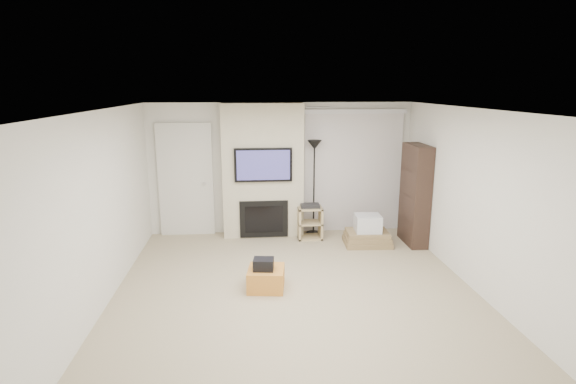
{
  "coord_description": "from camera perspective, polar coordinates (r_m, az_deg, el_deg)",
  "views": [
    {
      "loc": [
        -0.62,
        -5.72,
        2.79
      ],
      "look_at": [
        0.0,
        1.2,
        1.15
      ],
      "focal_mm": 28.0,
      "sensor_mm": 36.0,
      "label": 1
    }
  ],
  "objects": [
    {
      "name": "bookshelf",
      "position": [
        8.33,
        15.84,
        -0.34
      ],
      "size": [
        0.3,
        0.8,
        1.8
      ],
      "color": "black",
      "rests_on": "floor"
    },
    {
      "name": "ceiling",
      "position": [
        5.76,
        1.09,
        10.41
      ],
      "size": [
        5.0,
        5.5,
        0.0
      ],
      "primitive_type": "cube",
      "color": "white",
      "rests_on": "wall_back"
    },
    {
      "name": "vertical_blinds",
      "position": [
        8.78,
        8.26,
        3.2
      ],
      "size": [
        1.98,
        0.1,
        2.37
      ],
      "color": "silver",
      "rests_on": "floor"
    },
    {
      "name": "ottoman",
      "position": [
        6.44,
        -2.8,
        -10.9
      ],
      "size": [
        0.56,
        0.56,
        0.3
      ],
      "primitive_type": "cube",
      "rotation": [
        0.0,
        0.0,
        -0.13
      ],
      "color": "orange",
      "rests_on": "floor"
    },
    {
      "name": "av_stand",
      "position": [
        8.42,
        2.79,
        -3.61
      ],
      "size": [
        0.45,
        0.38,
        0.66
      ],
      "color": "tan",
      "rests_on": "floor"
    },
    {
      "name": "wall_front",
      "position": [
        3.4,
        6.16,
        -13.71
      ],
      "size": [
        5.0,
        0.0,
        2.5
      ],
      "primitive_type": "cube",
      "rotation": [
        1.57,
        0.0,
        0.0
      ],
      "color": "silver",
      "rests_on": "ground"
    },
    {
      "name": "hvac_vent",
      "position": [
        6.6,
        3.84,
        10.72
      ],
      "size": [
        0.35,
        0.18,
        0.01
      ],
      "primitive_type": "cube",
      "color": "silver",
      "rests_on": "ceiling"
    },
    {
      "name": "black_bag",
      "position": [
        6.32,
        -3.13,
        -9.14
      ],
      "size": [
        0.31,
        0.25,
        0.16
      ],
      "primitive_type": "cube",
      "rotation": [
        0.0,
        0.0,
        -0.13
      ],
      "color": "black",
      "rests_on": "ottoman"
    },
    {
      "name": "wall_left",
      "position": [
        6.21,
        -22.58,
        -2.11
      ],
      "size": [
        0.0,
        5.5,
        2.5
      ],
      "primitive_type": "cube",
      "rotation": [
        1.57,
        0.0,
        1.57
      ],
      "color": "silver",
      "rests_on": "ground"
    },
    {
      "name": "fireplace_wall",
      "position": [
        8.4,
        -3.2,
        2.61
      ],
      "size": [
        1.5,
        0.47,
        2.5
      ],
      "color": "beige",
      "rests_on": "floor"
    },
    {
      "name": "floor",
      "position": [
        6.39,
        0.99,
        -12.6
      ],
      "size": [
        5.0,
        5.5,
        0.0
      ],
      "primitive_type": "cube",
      "color": "tan",
      "rests_on": "ground"
    },
    {
      "name": "wall_back",
      "position": [
        8.63,
        -0.92,
        3.0
      ],
      "size": [
        5.0,
        0.0,
        2.5
      ],
      "primitive_type": "cube",
      "rotation": [
        1.57,
        0.0,
        0.0
      ],
      "color": "silver",
      "rests_on": "ground"
    },
    {
      "name": "box_stack",
      "position": [
        8.24,
        10.03,
        -5.18
      ],
      "size": [
        0.85,
        0.66,
        0.55
      ],
      "color": "#8F764D",
      "rests_on": "floor"
    },
    {
      "name": "floor_lamp",
      "position": [
        8.42,
        3.36,
        3.97
      ],
      "size": [
        0.27,
        0.27,
        1.82
      ],
      "color": "black",
      "rests_on": "floor"
    },
    {
      "name": "entry_door",
      "position": [
        8.68,
        -12.83,
        1.42
      ],
      "size": [
        1.02,
        0.11,
        2.14
      ],
      "color": "silver",
      "rests_on": "floor"
    },
    {
      "name": "wall_right",
      "position": [
        6.69,
        22.85,
        -1.07
      ],
      "size": [
        0.0,
        5.5,
        2.5
      ],
      "primitive_type": "cube",
      "rotation": [
        1.57,
        0.0,
        1.57
      ],
      "color": "silver",
      "rests_on": "ground"
    }
  ]
}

